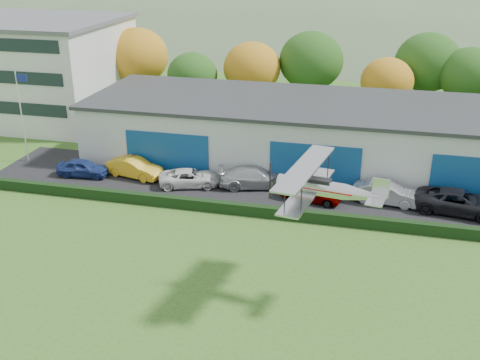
% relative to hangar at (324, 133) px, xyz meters
% --- Properties ---
extents(apron, '(48.00, 9.00, 0.05)m').
position_rel_hangar_xyz_m(apron, '(-2.00, -6.98, -2.63)').
color(apron, black).
rests_on(apron, ground).
extents(hedge, '(46.00, 0.60, 0.80)m').
position_rel_hangar_xyz_m(hedge, '(-2.00, -11.78, -2.26)').
color(hedge, black).
rests_on(hedge, ground).
extents(hangar, '(40.60, 12.60, 5.30)m').
position_rel_hangar_xyz_m(hangar, '(0.00, 0.00, 0.00)').
color(hangar, '#B2B7BC').
rests_on(hangar, ground).
extents(office_block, '(20.60, 15.60, 10.40)m').
position_rel_hangar_xyz_m(office_block, '(-33.00, 7.02, 2.56)').
color(office_block, silver).
rests_on(office_block, ground).
extents(flagpole, '(1.05, 0.10, 8.00)m').
position_rel_hangar_xyz_m(flagpole, '(-24.88, -5.98, 2.13)').
color(flagpole, silver).
rests_on(flagpole, ground).
extents(tree_belt, '(75.70, 13.22, 10.12)m').
position_rel_hangar_xyz_m(tree_belt, '(-4.15, 12.64, 2.95)').
color(tree_belt, '#3D2614').
rests_on(tree_belt, ground).
extents(distant_hills, '(430.00, 196.00, 56.00)m').
position_rel_hangar_xyz_m(distant_hills, '(-9.38, 112.02, -15.70)').
color(distant_hills, '#4C6642').
rests_on(distant_hills, ground).
extents(car_0, '(4.34, 2.03, 1.44)m').
position_rel_hangar_xyz_m(car_0, '(-18.58, -8.05, -1.89)').
color(car_0, navy).
rests_on(car_0, apron).
extents(car_1, '(4.98, 2.69, 1.56)m').
position_rel_hangar_xyz_m(car_1, '(-14.42, -7.19, -1.83)').
color(car_1, gold).
rests_on(car_1, apron).
extents(car_2, '(5.23, 3.54, 1.33)m').
position_rel_hangar_xyz_m(car_2, '(-9.49, -7.91, -1.94)').
color(car_2, silver).
rests_on(car_2, apron).
extents(car_3, '(6.02, 3.70, 1.63)m').
position_rel_hangar_xyz_m(car_3, '(-4.52, -6.87, -1.79)').
color(car_3, silver).
rests_on(car_3, apron).
extents(car_4, '(4.74, 2.56, 1.53)m').
position_rel_hangar_xyz_m(car_4, '(0.11, -8.38, -1.84)').
color(car_4, gray).
rests_on(car_4, apron).
extents(car_5, '(5.07, 2.26, 1.62)m').
position_rel_hangar_xyz_m(car_5, '(5.50, -7.55, -1.80)').
color(car_5, silver).
rests_on(car_5, apron).
extents(car_6, '(6.24, 3.51, 1.65)m').
position_rel_hangar_xyz_m(car_6, '(10.45, -7.97, -1.78)').
color(car_6, black).
rests_on(car_6, apron).
extents(biplane, '(6.20, 7.09, 2.64)m').
position_rel_hangar_xyz_m(biplane, '(1.86, -20.43, 3.74)').
color(biplane, silver).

